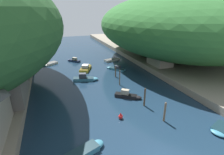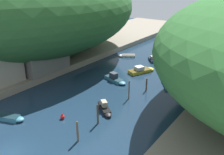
{
  "view_description": "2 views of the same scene",
  "coord_description": "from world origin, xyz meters",
  "px_view_note": "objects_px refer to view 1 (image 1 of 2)",
  "views": [
    {
      "loc": [
        -9.07,
        -10.35,
        14.71
      ],
      "look_at": [
        2.57,
        22.02,
        1.24
      ],
      "focal_mm": 28.0,
      "sensor_mm": 36.0,
      "label": 1
    },
    {
      "loc": [
        23.91,
        -12.1,
        19.74
      ],
      "look_at": [
        -0.38,
        21.26,
        2.7
      ],
      "focal_mm": 40.0,
      "sensor_mm": 36.0,
      "label": 2
    }
  ],
  "objects_px": {
    "right_bank_cottage": "(160,54)",
    "boat_yellow_tender": "(87,150)",
    "boat_navy_launch": "(50,64)",
    "boathouse_shed": "(3,83)",
    "boat_cabin_cruiser": "(86,68)",
    "channel_buoy_near": "(121,116)",
    "boat_small_dinghy": "(86,78)",
    "boat_moored_right": "(222,130)",
    "boat_far_upstream": "(116,68)",
    "boat_far_right_bank": "(113,60)",
    "boat_open_rowboat": "(73,60)",
    "person_by_boathouse": "(19,88)",
    "boat_mid_channel": "(128,95)"
  },
  "relations": [
    {
      "from": "boathouse_shed",
      "to": "boat_open_rowboat",
      "type": "bearing_deg",
      "value": 58.3
    },
    {
      "from": "boat_mid_channel",
      "to": "channel_buoy_near",
      "type": "distance_m",
      "value": 6.63
    },
    {
      "from": "boat_yellow_tender",
      "to": "boat_moored_right",
      "type": "relative_size",
      "value": 1.2
    },
    {
      "from": "person_by_boathouse",
      "to": "boat_cabin_cruiser",
      "type": "bearing_deg",
      "value": -64.54
    },
    {
      "from": "boathouse_shed",
      "to": "person_by_boathouse",
      "type": "height_order",
      "value": "boathouse_shed"
    },
    {
      "from": "person_by_boathouse",
      "to": "boat_far_upstream",
      "type": "bearing_deg",
      "value": -81.99
    },
    {
      "from": "right_bank_cottage",
      "to": "boat_yellow_tender",
      "type": "bearing_deg",
      "value": -137.69
    },
    {
      "from": "boat_open_rowboat",
      "to": "boat_cabin_cruiser",
      "type": "height_order",
      "value": "boat_cabin_cruiser"
    },
    {
      "from": "boat_far_right_bank",
      "to": "boat_yellow_tender",
      "type": "relative_size",
      "value": 1.2
    },
    {
      "from": "boat_far_upstream",
      "to": "boat_far_right_bank",
      "type": "relative_size",
      "value": 0.89
    },
    {
      "from": "boat_far_right_bank",
      "to": "channel_buoy_near",
      "type": "bearing_deg",
      "value": -34.0
    },
    {
      "from": "boat_cabin_cruiser",
      "to": "boat_moored_right",
      "type": "bearing_deg",
      "value": -45.61
    },
    {
      "from": "boat_far_right_bank",
      "to": "boat_navy_launch",
      "type": "distance_m",
      "value": 18.55
    },
    {
      "from": "boathouse_shed",
      "to": "boat_mid_channel",
      "type": "relative_size",
      "value": 2.32
    },
    {
      "from": "boat_open_rowboat",
      "to": "boat_far_right_bank",
      "type": "relative_size",
      "value": 0.73
    },
    {
      "from": "boat_far_upstream",
      "to": "boat_mid_channel",
      "type": "xyz_separation_m",
      "value": [
        -3.43,
        -15.27,
        0.09
      ]
    },
    {
      "from": "boat_far_right_bank",
      "to": "channel_buoy_near",
      "type": "distance_m",
      "value": 30.45
    },
    {
      "from": "boat_small_dinghy",
      "to": "channel_buoy_near",
      "type": "height_order",
      "value": "boat_small_dinghy"
    },
    {
      "from": "boat_cabin_cruiser",
      "to": "boat_open_rowboat",
      "type": "bearing_deg",
      "value": 127.93
    },
    {
      "from": "boat_open_rowboat",
      "to": "boat_yellow_tender",
      "type": "distance_m",
      "value": 36.97
    },
    {
      "from": "person_by_boathouse",
      "to": "right_bank_cottage",
      "type": "bearing_deg",
      "value": -96.15
    },
    {
      "from": "boat_cabin_cruiser",
      "to": "boat_moored_right",
      "type": "distance_m",
      "value": 32.69
    },
    {
      "from": "boat_small_dinghy",
      "to": "boat_navy_launch",
      "type": "height_order",
      "value": "boat_small_dinghy"
    },
    {
      "from": "channel_buoy_near",
      "to": "person_by_boathouse",
      "type": "xyz_separation_m",
      "value": [
        -14.05,
        11.04,
        1.89
      ]
    },
    {
      "from": "boat_small_dinghy",
      "to": "boat_moored_right",
      "type": "height_order",
      "value": "boat_small_dinghy"
    },
    {
      "from": "boat_far_right_bank",
      "to": "boat_moored_right",
      "type": "xyz_separation_m",
      "value": [
        1.75,
        -35.98,
        -0.06
      ]
    },
    {
      "from": "boat_far_right_bank",
      "to": "person_by_boathouse",
      "type": "height_order",
      "value": "person_by_boathouse"
    },
    {
      "from": "boat_far_right_bank",
      "to": "boat_yellow_tender",
      "type": "height_order",
      "value": "boat_yellow_tender"
    },
    {
      "from": "boat_cabin_cruiser",
      "to": "boat_yellow_tender",
      "type": "distance_m",
      "value": 28.92
    },
    {
      "from": "right_bank_cottage",
      "to": "channel_buoy_near",
      "type": "height_order",
      "value": "right_bank_cottage"
    },
    {
      "from": "boat_navy_launch",
      "to": "boathouse_shed",
      "type": "bearing_deg",
      "value": 127.61
    },
    {
      "from": "boat_small_dinghy",
      "to": "boat_yellow_tender",
      "type": "bearing_deg",
      "value": 4.16
    },
    {
      "from": "boat_open_rowboat",
      "to": "boat_far_right_bank",
      "type": "distance_m",
      "value": 12.0
    },
    {
      "from": "boat_open_rowboat",
      "to": "boat_far_right_bank",
      "type": "xyz_separation_m",
      "value": [
        11.57,
        -3.17,
        -0.09
      ]
    },
    {
      "from": "boat_far_upstream",
      "to": "boat_moored_right",
      "type": "bearing_deg",
      "value": -119.01
    },
    {
      "from": "boat_far_upstream",
      "to": "boathouse_shed",
      "type": "bearing_deg",
      "value": 168.26
    },
    {
      "from": "boat_far_right_bank",
      "to": "boat_yellow_tender",
      "type": "bearing_deg",
      "value": -40.46
    },
    {
      "from": "boat_open_rowboat",
      "to": "boat_navy_launch",
      "type": "relative_size",
      "value": 0.91
    },
    {
      "from": "boat_small_dinghy",
      "to": "channel_buoy_near",
      "type": "bearing_deg",
      "value": 21.69
    },
    {
      "from": "boathouse_shed",
      "to": "boat_far_upstream",
      "type": "height_order",
      "value": "boathouse_shed"
    },
    {
      "from": "right_bank_cottage",
      "to": "boat_yellow_tender",
      "type": "relative_size",
      "value": 1.38
    },
    {
      "from": "boat_far_upstream",
      "to": "right_bank_cottage",
      "type": "bearing_deg",
      "value": -57.04
    },
    {
      "from": "boat_small_dinghy",
      "to": "boat_mid_channel",
      "type": "height_order",
      "value": "boat_small_dinghy"
    },
    {
      "from": "boat_open_rowboat",
      "to": "person_by_boathouse",
      "type": "distance_m",
      "value": 24.29
    },
    {
      "from": "boat_cabin_cruiser",
      "to": "boat_navy_launch",
      "type": "bearing_deg",
      "value": 164.39
    },
    {
      "from": "boathouse_shed",
      "to": "boat_small_dinghy",
      "type": "relative_size",
      "value": 1.85
    },
    {
      "from": "boat_cabin_cruiser",
      "to": "boat_yellow_tender",
      "type": "bearing_deg",
      "value": -77.39
    },
    {
      "from": "boat_small_dinghy",
      "to": "boat_yellow_tender",
      "type": "height_order",
      "value": "boat_small_dinghy"
    },
    {
      "from": "boat_navy_launch",
      "to": "channel_buoy_near",
      "type": "relative_size",
      "value": 4.58
    },
    {
      "from": "right_bank_cottage",
      "to": "channel_buoy_near",
      "type": "relative_size",
      "value": 6.58
    }
  ]
}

